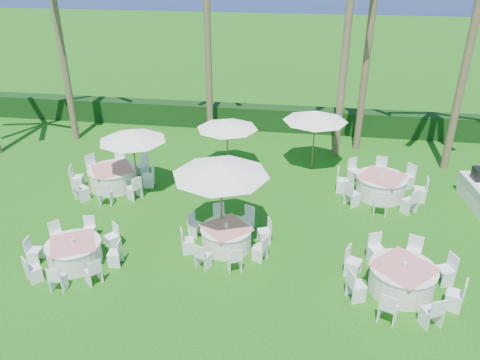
% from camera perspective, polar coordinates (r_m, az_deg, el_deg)
% --- Properties ---
extents(ground, '(120.00, 120.00, 0.00)m').
position_cam_1_polar(ground, '(14.60, 0.66, -10.25)').
color(ground, '#195A0F').
rests_on(ground, ground).
extents(hedge, '(34.00, 1.00, 1.20)m').
position_cam_1_polar(hedge, '(24.99, 4.65, 7.49)').
color(hedge, black).
rests_on(hedge, ground).
extents(banquet_table_a, '(2.92, 2.92, 0.89)m').
position_cam_1_polar(banquet_table_a, '(15.30, -19.54, -8.33)').
color(banquet_table_a, white).
rests_on(banquet_table_a, ground).
extents(banquet_table_b, '(2.84, 2.84, 0.89)m').
position_cam_1_polar(banquet_table_b, '(15.16, -1.66, -6.92)').
color(banquet_table_b, white).
rests_on(banquet_table_b, ground).
extents(banquet_table_c, '(3.16, 3.16, 0.98)m').
position_cam_1_polar(banquet_table_c, '(14.14, 19.12, -11.23)').
color(banquet_table_c, white).
rests_on(banquet_table_c, ground).
extents(banquet_table_d, '(3.31, 3.31, 0.99)m').
position_cam_1_polar(banquet_table_d, '(19.48, -15.22, 0.32)').
color(banquet_table_d, white).
rests_on(banquet_table_d, ground).
extents(banquet_table_f, '(3.38, 3.38, 1.01)m').
position_cam_1_polar(banquet_table_f, '(18.93, 16.76, -0.66)').
color(banquet_table_f, white).
rests_on(banquet_table_f, ground).
extents(umbrella_a, '(2.57, 2.57, 2.65)m').
position_cam_1_polar(umbrella_a, '(18.08, -13.03, 5.38)').
color(umbrella_a, brown).
rests_on(umbrella_a, ground).
extents(umbrella_b, '(3.12, 3.12, 2.83)m').
position_cam_1_polar(umbrella_b, '(14.57, -2.37, 1.49)').
color(umbrella_b, brown).
rests_on(umbrella_b, ground).
extents(umbrella_c, '(2.60, 2.60, 2.31)m').
position_cam_1_polar(umbrella_c, '(19.68, -1.57, 6.85)').
color(umbrella_c, brown).
rests_on(umbrella_c, ground).
extents(umbrella_d, '(2.76, 2.76, 2.60)m').
position_cam_1_polar(umbrella_d, '(20.09, 9.19, 7.73)').
color(umbrella_d, brown).
rests_on(umbrella_d, ground).
extents(palm_a, '(4.12, 4.40, 9.31)m').
position_cam_1_polar(palm_a, '(23.96, -21.18, 16.20)').
color(palm_a, brown).
rests_on(palm_a, ground).
extents(palm_b, '(4.40, 4.11, 8.60)m').
position_cam_1_polar(palm_b, '(23.01, -3.94, 16.55)').
color(palm_b, brown).
rests_on(palm_b, ground).
extents(palm_c, '(4.40, 4.10, 10.52)m').
position_cam_1_polar(palm_c, '(20.89, 13.00, 17.67)').
color(palm_c, brown).
rests_on(palm_c, ground).
extents(palm_d, '(4.26, 4.36, 8.39)m').
position_cam_1_polar(palm_d, '(21.98, 15.30, 14.95)').
color(palm_d, brown).
rests_on(palm_d, ground).
extents(palm_e, '(4.40, 4.12, 9.14)m').
position_cam_1_polar(palm_e, '(21.05, 26.08, 13.83)').
color(palm_e, brown).
rests_on(palm_e, ground).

